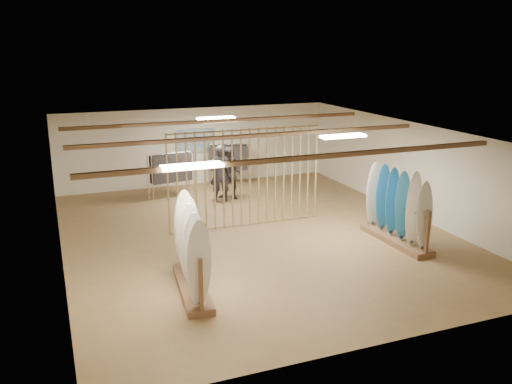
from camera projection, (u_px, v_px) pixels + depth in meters
name	position (u px, v px, depth m)	size (l,w,h in m)	color
floor	(256.00, 234.00, 14.77)	(12.00, 12.00, 0.00)	#987649
ceiling	(256.00, 133.00, 14.03)	(12.00, 12.00, 0.00)	gray
wall_back	(196.00, 146.00, 19.79)	(12.00, 12.00, 0.00)	white
wall_front	(387.00, 269.00, 9.01)	(12.00, 12.00, 0.00)	white
wall_left	(57.00, 204.00, 12.64)	(12.00, 12.00, 0.00)	white
wall_right	(412.00, 169.00, 16.15)	(12.00, 12.00, 0.00)	white
ceiling_slats	(256.00, 136.00, 14.05)	(9.50, 6.12, 0.10)	brown
light_panels	(256.00, 135.00, 14.04)	(1.20, 0.35, 0.06)	white
bamboo_partition	(246.00, 178.00, 15.11)	(4.45, 0.05, 2.78)	#A2874F
poster	(196.00, 141.00, 19.71)	(1.40, 0.03, 0.90)	teal
rack_left	(191.00, 261.00, 11.22)	(0.79, 2.47, 1.96)	brown
rack_right	(397.00, 217.00, 14.00)	(0.61, 2.50, 2.00)	brown
clothing_rack_a	(171.00, 168.00, 17.97)	(1.46, 0.61, 1.58)	silver
clothing_rack_b	(229.00, 158.00, 19.71)	(1.41, 0.73, 1.56)	silver
shopper_a	(220.00, 170.00, 17.60)	(0.78, 0.53, 2.13)	#2B2A32
shopper_b	(230.00, 170.00, 17.89)	(0.96, 0.75, 1.98)	#302A25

